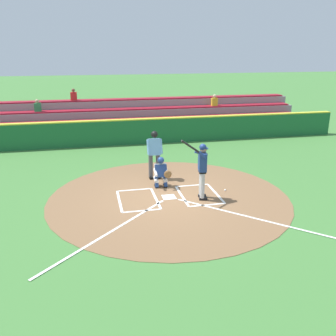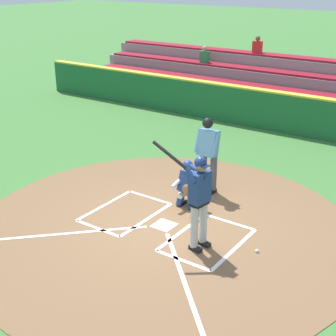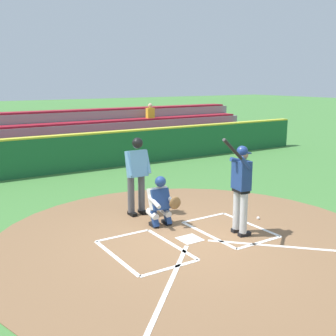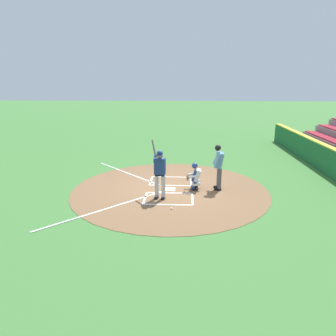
% 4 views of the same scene
% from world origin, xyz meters
% --- Properties ---
extents(ground_plane, '(120.00, 120.00, 0.00)m').
position_xyz_m(ground_plane, '(0.00, 0.00, 0.00)').
color(ground_plane, '#427A38').
extents(dirt_circle, '(8.00, 8.00, 0.01)m').
position_xyz_m(dirt_circle, '(0.00, 0.00, 0.01)').
color(dirt_circle, brown).
rests_on(dirt_circle, ground).
extents(home_plate_and_chalk, '(7.93, 4.91, 0.01)m').
position_xyz_m(home_plate_and_chalk, '(0.00, 0.88, 0.01)').
color(home_plate_and_chalk, white).
rests_on(home_plate_and_chalk, dirt_circle).
extents(batter, '(1.01, 0.60, 2.13)m').
position_xyz_m(batter, '(-1.02, 0.34, 1.10)').
color(batter, '#BCBCBC').
rests_on(batter, ground).
extents(catcher, '(0.59, 0.62, 1.13)m').
position_xyz_m(catcher, '(0.06, -1.02, 0.59)').
color(catcher, black).
rests_on(catcher, ground).
extents(plate_umpire, '(0.58, 0.41, 1.86)m').
position_xyz_m(plate_umpire, '(0.13, -1.97, 1.08)').
color(plate_umpire, '#4C4C51').
rests_on(plate_umpire, ground).
extents(baseball, '(0.07, 0.07, 0.07)m').
position_xyz_m(baseball, '(-2.05, -0.15, 0.04)').
color(baseball, white).
rests_on(baseball, ground).
extents(backstop_wall, '(22.00, 0.36, 1.31)m').
position_xyz_m(backstop_wall, '(0.00, -7.50, 0.65)').
color(backstop_wall, '#1E6033').
rests_on(backstop_wall, ground).
extents(bleacher_stand, '(20.00, 3.40, 2.55)m').
position_xyz_m(bleacher_stand, '(0.00, -10.20, 0.70)').
color(bleacher_stand, gray).
rests_on(bleacher_stand, ground).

